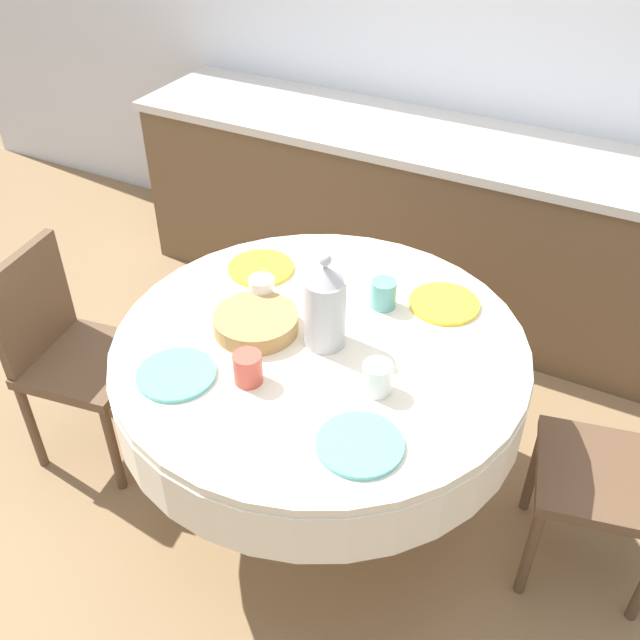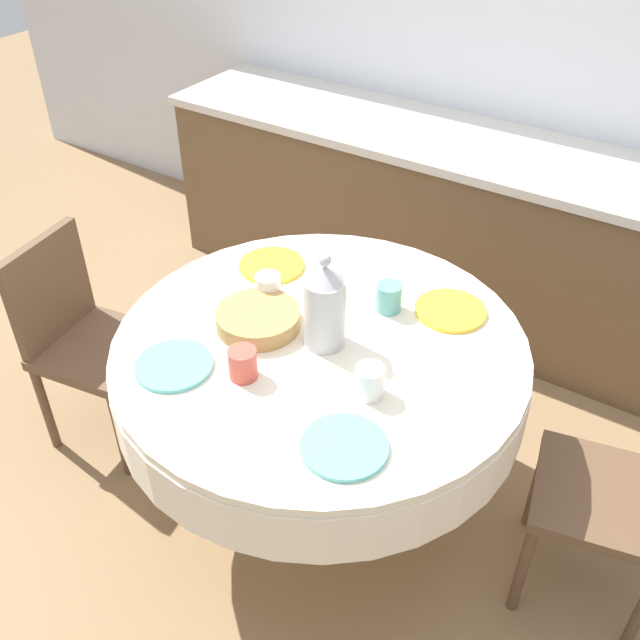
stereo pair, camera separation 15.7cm
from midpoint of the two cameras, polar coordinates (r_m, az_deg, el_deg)
ground_plane at (r=2.75m, az=1.68°, el=-14.29°), size 12.00×12.00×0.00m
wall_back at (r=3.44m, az=18.75°, el=21.15°), size 7.00×0.05×2.60m
kitchen_counter at (r=3.46m, az=14.26°, el=6.46°), size 3.24×0.64×0.89m
dining_table at (r=2.28m, az=1.98°, el=-4.15°), size 1.30×1.30×0.77m
chair_left at (r=2.38m, az=25.54°, el=-12.31°), size 0.48×0.48×0.86m
chair_right at (r=2.81m, az=-17.01°, el=-1.01°), size 0.46×0.46×0.86m
plate_near_left at (r=2.13m, az=-9.56°, el=-3.67°), size 0.23×0.23×0.01m
cup_near_left at (r=2.05m, az=-4.02°, el=-3.57°), size 0.08×0.08×0.10m
plate_near_right at (r=1.87m, az=4.39°, el=-10.15°), size 0.23×0.23×0.01m
cup_near_right at (r=2.00m, az=6.26°, el=-4.96°), size 0.08×0.08×0.10m
plate_far_left at (r=2.53m, az=-2.11°, el=4.35°), size 0.23×0.23×0.01m
cup_far_left at (r=2.34m, az=-2.26°, el=2.54°), size 0.08×0.08×0.10m
plate_far_right at (r=2.36m, az=12.28°, el=0.70°), size 0.23×0.23×0.01m
cup_far_right at (r=2.32m, az=7.46°, el=1.76°), size 0.08×0.08×0.10m
coffee_carafe at (r=2.11m, az=2.52°, el=1.07°), size 0.13×0.13×0.32m
bread_basket at (r=2.24m, az=-2.97°, el=0.04°), size 0.27×0.27×0.06m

